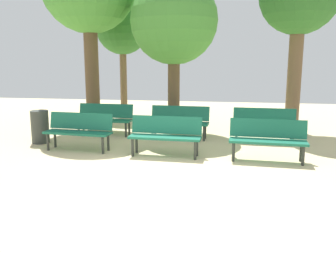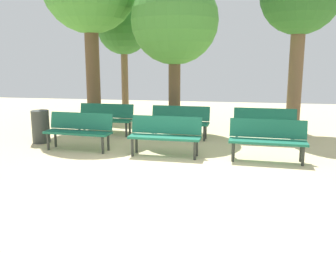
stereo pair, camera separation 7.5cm
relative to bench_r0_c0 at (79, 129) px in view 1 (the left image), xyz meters
The scene contains 10 objects.
ground_plane 2.72m from the bench_r0_c0, 39.25° to the right, with size 24.00×24.00×0.00m, color beige.
bench_r0_c0 is the anchor object (origin of this frame).
bench_r0_c1 2.12m from the bench_r0_c0, ahead, with size 1.61×0.53×0.87m.
bench_r0_c2 4.33m from the bench_r0_c0, ahead, with size 1.62×0.57×0.87m.
bench_r1_c0 1.77m from the bench_r0_c0, 89.57° to the left, with size 1.61×0.52×0.87m.
bench_r1_c1 2.74m from the bench_r0_c0, 37.19° to the left, with size 1.62×0.55×0.87m.
bench_r1_c2 4.70m from the bench_r0_c0, 19.64° to the left, with size 1.62×0.54×0.87m.
tree_1 4.20m from the bench_r0_c0, 54.37° to the left, with size 2.51×2.51×4.48m.
tree_2 6.00m from the bench_r0_c0, 94.91° to the left, with size 1.96×1.96×4.26m.
trash_bin 1.39m from the bench_r0_c0, 158.06° to the left, with size 0.44×0.44×0.84m, color #383D38.
Camera 1 is at (1.36, -6.09, 2.13)m, focal length 37.87 mm.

